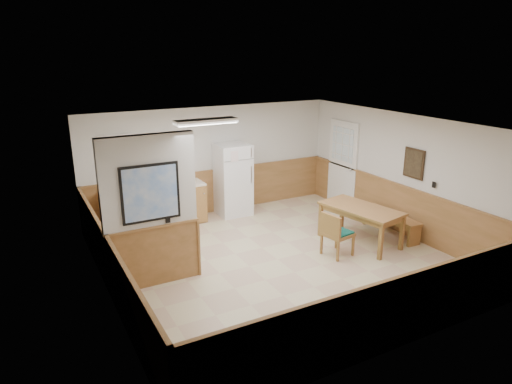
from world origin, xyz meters
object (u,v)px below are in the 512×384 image
dining_chair (335,232)px  fire_extinguisher (188,174)px  refrigerator (233,180)px  soap_bottle (126,187)px  dining_table (361,212)px  dining_bench (391,219)px

dining_chair → fire_extinguisher: bearing=110.5°
refrigerator → soap_bottle: 2.44m
dining_table → soap_bottle: soap_bottle is taller
dining_table → fire_extinguisher: 3.80m
dining_chair → soap_bottle: (-3.09, 3.02, 0.51)m
dining_bench → refrigerator: bearing=133.5°
refrigerator → dining_bench: refrigerator is taller
dining_chair → soap_bottle: 4.35m
refrigerator → fire_extinguisher: refrigerator is taller
dining_bench → soap_bottle: (-4.80, 2.72, 0.67)m
refrigerator → dining_table: (1.49, -2.74, -0.18)m
dining_table → soap_bottle: (-3.92, 2.76, 0.35)m
dining_chair → soap_bottle: size_ratio=4.03×
refrigerator → dining_table: bearing=-60.3°
dining_chair → fire_extinguisher: fire_extinguisher is taller
soap_bottle → dining_table: bearing=-35.1°
fire_extinguisher → dining_chair: bearing=-48.8°
dining_chair → soap_bottle: bearing=126.0°
refrigerator → dining_bench: bearing=-47.6°
dining_chair → dining_bench: bearing=0.5°
dining_chair → fire_extinguisher: size_ratio=1.79×
refrigerator → soap_bottle: refrigerator is taller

